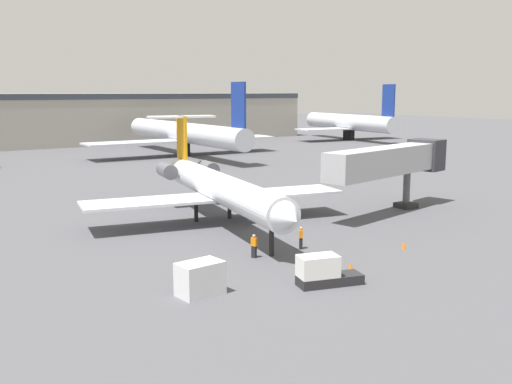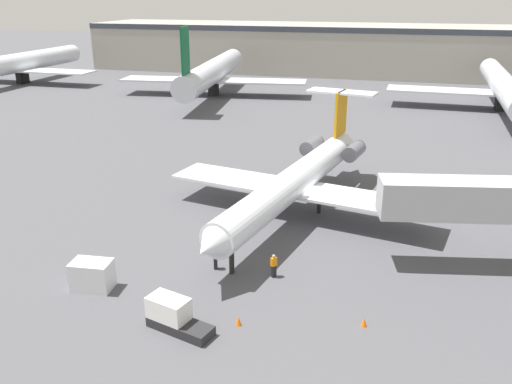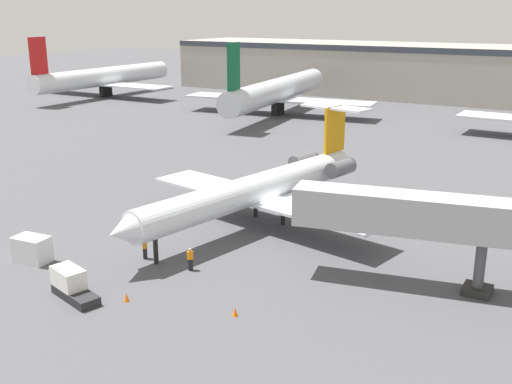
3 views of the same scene
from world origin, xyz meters
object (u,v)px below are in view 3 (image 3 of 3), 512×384
at_px(ground_crew_loader, 190,259).
at_px(traffic_cone_mid, 126,297).
at_px(regional_jet, 261,187).
at_px(parked_airliner_west_mid, 278,91).
at_px(cargo_container_uld, 32,249).
at_px(traffic_cone_near, 235,312).
at_px(jet_bridge, 442,218).
at_px(parked_airliner_west_end, 104,77).
at_px(ground_crew_marshaller, 145,248).
at_px(baggage_tug_lead, 72,285).

relative_size(ground_crew_loader, traffic_cone_mid, 3.07).
xyz_separation_m(regional_jet, parked_airliner_west_mid, (-26.73, 52.17, 1.03)).
bearing_deg(cargo_container_uld, ground_crew_loader, 22.91).
xyz_separation_m(regional_jet, traffic_cone_near, (7.09, -15.54, -3.06)).
xyz_separation_m(cargo_container_uld, parked_airliner_west_mid, (-16.32, 68.18, 3.39)).
distance_m(regional_jet, jet_bridge, 17.56).
relative_size(jet_bridge, parked_airliner_west_end, 0.45).
distance_m(ground_crew_marshaller, traffic_cone_near, 11.47).
height_order(ground_crew_marshaller, parked_airliner_west_mid, parked_airliner_west_mid).
bearing_deg(baggage_tug_lead, parked_airliner_west_mid, 108.17).
relative_size(traffic_cone_mid, parked_airliner_west_mid, 0.01).
distance_m(traffic_cone_near, parked_airliner_west_end, 104.90).
relative_size(ground_crew_marshaller, traffic_cone_mid, 3.07).
relative_size(regional_jet, baggage_tug_lead, 7.04).
bearing_deg(parked_airliner_west_end, traffic_cone_near, -41.94).
xyz_separation_m(traffic_cone_near, traffic_cone_mid, (-7.07, -1.87, 0.00)).
bearing_deg(ground_crew_loader, traffic_cone_mid, -95.75).
bearing_deg(ground_crew_marshaller, ground_crew_loader, 0.11).
bearing_deg(parked_airliner_west_end, ground_crew_marshaller, -44.38).
xyz_separation_m(baggage_tug_lead, traffic_cone_mid, (3.49, 1.30, -0.56)).
distance_m(regional_jet, baggage_tug_lead, 19.18).
bearing_deg(parked_airliner_west_end, baggage_tug_lead, -47.37).
height_order(traffic_cone_near, parked_airliner_west_mid, parked_airliner_west_mid).
bearing_deg(parked_airliner_west_end, jet_bridge, -34.39).
xyz_separation_m(ground_crew_loader, parked_airliner_west_end, (-71.52, 65.86, 3.39)).
distance_m(baggage_tug_lead, parked_airliner_west_mid, 74.68).
bearing_deg(cargo_container_uld, traffic_cone_near, 1.54).
xyz_separation_m(ground_crew_loader, traffic_cone_near, (6.46, -4.20, -0.58)).
relative_size(baggage_tug_lead, parked_airliner_west_mid, 0.10).
bearing_deg(ground_crew_marshaller, regional_jet, 72.54).
bearing_deg(ground_crew_marshaller, traffic_cone_mid, -59.34).
bearing_deg(traffic_cone_near, regional_jet, 114.54).
relative_size(baggage_tug_lead, traffic_cone_near, 7.69).
bearing_deg(cargo_container_uld, traffic_cone_mid, -7.63).
bearing_deg(ground_crew_loader, regional_jet, 93.21).
height_order(regional_jet, ground_crew_loader, regional_jet).
bearing_deg(traffic_cone_mid, ground_crew_marshaller, 120.66).
relative_size(cargo_container_uld, traffic_cone_mid, 4.96).
xyz_separation_m(regional_jet, parked_airliner_west_end, (-70.88, 54.52, 0.91)).
relative_size(jet_bridge, ground_crew_marshaller, 10.39).
bearing_deg(parked_airliner_west_mid, parked_airliner_west_end, 176.95).
bearing_deg(baggage_tug_lead, traffic_cone_mid, 20.34).
height_order(ground_crew_marshaller, ground_crew_loader, same).
distance_m(baggage_tug_lead, parked_airliner_west_end, 99.59).
relative_size(traffic_cone_near, parked_airliner_west_mid, 0.01).
height_order(jet_bridge, traffic_cone_near, jet_bridge).
relative_size(regional_jet, traffic_cone_mid, 54.13).
bearing_deg(baggage_tug_lead, traffic_cone_near, 16.67).
height_order(cargo_container_uld, traffic_cone_mid, cargo_container_uld).
bearing_deg(jet_bridge, cargo_container_uld, -158.56).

